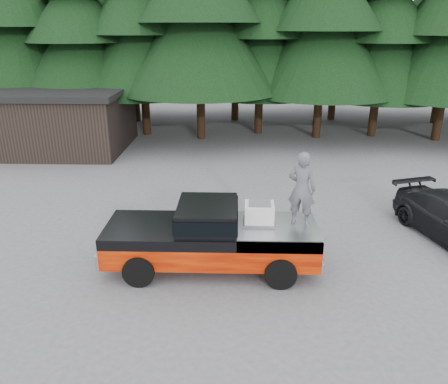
{
  "coord_description": "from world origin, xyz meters",
  "views": [
    {
      "loc": [
        1.12,
        -11.33,
        6.45
      ],
      "look_at": [
        0.79,
        0.0,
        2.09
      ],
      "focal_mm": 35.0,
      "sensor_mm": 36.0,
      "label": 1
    }
  ],
  "objects_px": {
    "air_compressor": "(259,214)",
    "man_on_bed": "(302,189)",
    "utility_building": "(51,118)",
    "pickup_truck": "(211,246)"
  },
  "relations": [
    {
      "from": "pickup_truck",
      "to": "air_compressor",
      "type": "distance_m",
      "value": 1.62
    },
    {
      "from": "air_compressor",
      "to": "man_on_bed",
      "type": "height_order",
      "value": "man_on_bed"
    },
    {
      "from": "pickup_truck",
      "to": "man_on_bed",
      "type": "xyz_separation_m",
      "value": [
        2.42,
        0.1,
        1.69
      ]
    },
    {
      "from": "man_on_bed",
      "to": "utility_building",
      "type": "xyz_separation_m",
      "value": [
        -11.88,
        12.41,
        -0.69
      ]
    },
    {
      "from": "utility_building",
      "to": "air_compressor",
      "type": "bearing_deg",
      "value": -48.95
    },
    {
      "from": "pickup_truck",
      "to": "utility_building",
      "type": "relative_size",
      "value": 0.71
    },
    {
      "from": "man_on_bed",
      "to": "utility_building",
      "type": "distance_m",
      "value": 17.19
    },
    {
      "from": "air_compressor",
      "to": "man_on_bed",
      "type": "relative_size",
      "value": 0.39
    },
    {
      "from": "air_compressor",
      "to": "man_on_bed",
      "type": "bearing_deg",
      "value": -0.4
    },
    {
      "from": "man_on_bed",
      "to": "utility_building",
      "type": "relative_size",
      "value": 0.24
    }
  ]
}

